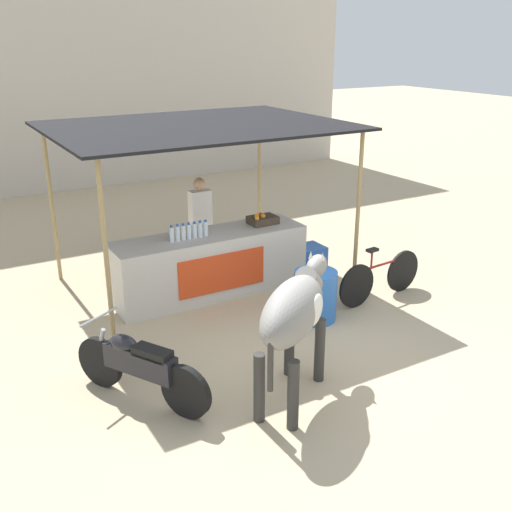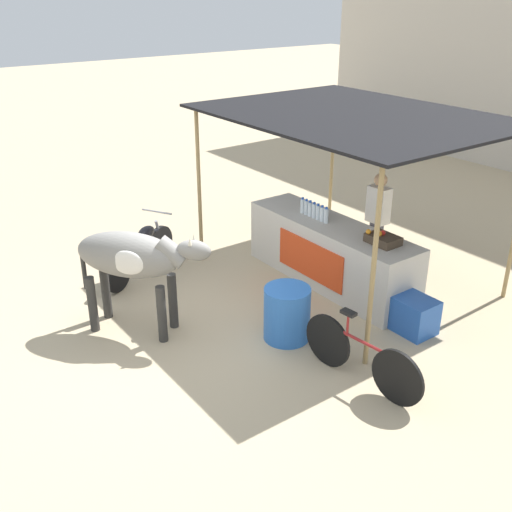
{
  "view_description": "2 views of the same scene",
  "coord_description": "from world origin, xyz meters",
  "px_view_note": "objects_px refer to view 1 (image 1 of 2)",
  "views": [
    {
      "loc": [
        -3.67,
        -5.52,
        3.79
      ],
      "look_at": [
        0.13,
        1.02,
        0.97
      ],
      "focal_mm": 42.0,
      "sensor_mm": 36.0,
      "label": 1
    },
    {
      "loc": [
        6.01,
        -3.61,
        4.2
      ],
      "look_at": [
        -0.01,
        0.8,
        0.8
      ],
      "focal_mm": 42.0,
      "sensor_mm": 36.0,
      "label": 2
    }
  ],
  "objects_px": {
    "vendor_behind_counter": "(201,226)",
    "bicycle_leaning": "(380,277)",
    "cow": "(295,312)",
    "stall_counter": "(210,264)",
    "cooler_box": "(305,261)",
    "fruit_crate": "(262,220)",
    "motorcycle_parked": "(139,365)",
    "water_barrel": "(315,295)"
  },
  "relations": [
    {
      "from": "vendor_behind_counter",
      "to": "water_barrel",
      "type": "relative_size",
      "value": 2.31
    },
    {
      "from": "cow",
      "to": "motorcycle_parked",
      "type": "relative_size",
      "value": 1.03
    },
    {
      "from": "stall_counter",
      "to": "motorcycle_parked",
      "type": "relative_size",
      "value": 1.87
    },
    {
      "from": "fruit_crate",
      "to": "motorcycle_parked",
      "type": "distance_m",
      "value": 3.72
    },
    {
      "from": "stall_counter",
      "to": "fruit_crate",
      "type": "height_order",
      "value": "fruit_crate"
    },
    {
      "from": "fruit_crate",
      "to": "cow",
      "type": "xyz_separation_m",
      "value": [
        -1.41,
        -3.04,
        0.0
      ]
    },
    {
      "from": "fruit_crate",
      "to": "water_barrel",
      "type": "bearing_deg",
      "value": -93.04
    },
    {
      "from": "vendor_behind_counter",
      "to": "bicycle_leaning",
      "type": "distance_m",
      "value": 2.97
    },
    {
      "from": "cow",
      "to": "motorcycle_parked",
      "type": "height_order",
      "value": "cow"
    },
    {
      "from": "vendor_behind_counter",
      "to": "cooler_box",
      "type": "bearing_deg",
      "value": -29.57
    },
    {
      "from": "water_barrel",
      "to": "motorcycle_parked",
      "type": "height_order",
      "value": "motorcycle_parked"
    },
    {
      "from": "bicycle_leaning",
      "to": "water_barrel",
      "type": "bearing_deg",
      "value": -176.84
    },
    {
      "from": "vendor_behind_counter",
      "to": "motorcycle_parked",
      "type": "distance_m",
      "value": 3.69
    },
    {
      "from": "water_barrel",
      "to": "bicycle_leaning",
      "type": "height_order",
      "value": "bicycle_leaning"
    },
    {
      "from": "motorcycle_parked",
      "to": "cow",
      "type": "bearing_deg",
      "value": -27.72
    },
    {
      "from": "stall_counter",
      "to": "bicycle_leaning",
      "type": "height_order",
      "value": "stall_counter"
    },
    {
      "from": "stall_counter",
      "to": "water_barrel",
      "type": "bearing_deg",
      "value": -60.58
    },
    {
      "from": "vendor_behind_counter",
      "to": "cow",
      "type": "height_order",
      "value": "vendor_behind_counter"
    },
    {
      "from": "water_barrel",
      "to": "bicycle_leaning",
      "type": "relative_size",
      "value": 0.43
    },
    {
      "from": "fruit_crate",
      "to": "cooler_box",
      "type": "distance_m",
      "value": 1.1
    },
    {
      "from": "water_barrel",
      "to": "cow",
      "type": "height_order",
      "value": "cow"
    },
    {
      "from": "vendor_behind_counter",
      "to": "bicycle_leaning",
      "type": "relative_size",
      "value": 1.0
    },
    {
      "from": "vendor_behind_counter",
      "to": "cooler_box",
      "type": "xyz_separation_m",
      "value": [
        1.5,
        -0.85,
        -0.61
      ]
    },
    {
      "from": "stall_counter",
      "to": "bicycle_leaning",
      "type": "relative_size",
      "value": 1.81
    },
    {
      "from": "cow",
      "to": "bicycle_leaning",
      "type": "relative_size",
      "value": 1.0
    },
    {
      "from": "vendor_behind_counter",
      "to": "stall_counter",
      "type": "bearing_deg",
      "value": -105.53
    },
    {
      "from": "cooler_box",
      "to": "water_barrel",
      "type": "distance_m",
      "value": 1.67
    },
    {
      "from": "vendor_behind_counter",
      "to": "motorcycle_parked",
      "type": "bearing_deg",
      "value": -125.87
    },
    {
      "from": "fruit_crate",
      "to": "water_barrel",
      "type": "distance_m",
      "value": 1.73
    },
    {
      "from": "cooler_box",
      "to": "motorcycle_parked",
      "type": "relative_size",
      "value": 0.37
    },
    {
      "from": "stall_counter",
      "to": "motorcycle_parked",
      "type": "height_order",
      "value": "stall_counter"
    },
    {
      "from": "fruit_crate",
      "to": "cooler_box",
      "type": "bearing_deg",
      "value": -10.93
    },
    {
      "from": "vendor_behind_counter",
      "to": "cow",
      "type": "bearing_deg",
      "value": -100.04
    },
    {
      "from": "bicycle_leaning",
      "to": "vendor_behind_counter",
      "type": "bearing_deg",
      "value": 130.54
    },
    {
      "from": "cow",
      "to": "vendor_behind_counter",
      "type": "bearing_deg",
      "value": 79.96
    },
    {
      "from": "stall_counter",
      "to": "cooler_box",
      "type": "height_order",
      "value": "stall_counter"
    },
    {
      "from": "cooler_box",
      "to": "bicycle_leaning",
      "type": "distance_m",
      "value": 1.44
    },
    {
      "from": "fruit_crate",
      "to": "cow",
      "type": "bearing_deg",
      "value": -114.85
    },
    {
      "from": "cooler_box",
      "to": "bicycle_leaning",
      "type": "height_order",
      "value": "bicycle_leaning"
    },
    {
      "from": "motorcycle_parked",
      "to": "vendor_behind_counter",
      "type": "bearing_deg",
      "value": 54.13
    },
    {
      "from": "cow",
      "to": "bicycle_leaning",
      "type": "height_order",
      "value": "cow"
    },
    {
      "from": "stall_counter",
      "to": "vendor_behind_counter",
      "type": "relative_size",
      "value": 1.82
    }
  ]
}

